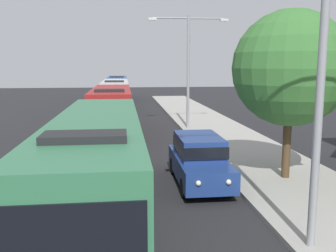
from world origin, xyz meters
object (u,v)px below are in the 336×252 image
object	(u,v)px
bus_fourth_in_line	(117,87)
white_suv	(199,158)
streetlamp_mid	(188,60)
roadside_tree	(291,68)
streetlamp_near	(322,53)
bus_lead	(98,161)
bus_middle	(116,94)
bus_second_in_line	(112,109)

from	to	relation	value
bus_fourth_in_line	white_suv	world-z (taller)	bus_fourth_in_line
streetlamp_mid	roadside_tree	size ratio (longest dim) A/B	1.19
bus_fourth_in_line	streetlamp_near	distance (m)	43.98
bus_lead	bus_fourth_in_line	size ratio (longest dim) A/B	1.13
roadside_tree	bus_fourth_in_line	bearing A→B (deg)	100.81
white_suv	streetlamp_mid	size ratio (longest dim) A/B	0.61
bus_fourth_in_line	streetlamp_mid	bearing A→B (deg)	-77.95
bus_middle	streetlamp_near	xyz separation A→B (m)	(5.40, -30.36, 3.19)
white_suv	streetlamp_near	bearing A→B (deg)	-73.38
roadside_tree	bus_second_in_line	bearing A→B (deg)	121.95
streetlamp_mid	roadside_tree	xyz separation A→B (m)	(1.83, -12.58, -0.50)
bus_fourth_in_line	white_suv	size ratio (longest dim) A/B	2.25
bus_second_in_line	bus_lead	bearing A→B (deg)	-90.00
bus_lead	streetlamp_mid	distance (m)	16.37
bus_fourth_in_line	white_suv	xyz separation A→B (m)	(3.70, -37.84, -0.66)
bus_middle	white_suv	distance (m)	24.96
bus_lead	streetlamp_mid	world-z (taller)	streetlamp_mid
white_suv	roadside_tree	bearing A→B (deg)	-0.66
streetlamp_mid	streetlamp_near	bearing A→B (deg)	-90.00
bus_second_in_line	bus_middle	size ratio (longest dim) A/B	0.90
bus_lead	bus_second_in_line	size ratio (longest dim) A/B	1.16
bus_middle	streetlamp_mid	size ratio (longest dim) A/B	1.49
bus_fourth_in_line	streetlamp_mid	xyz separation A→B (m)	(5.40, -25.30, 3.29)
bus_lead	white_suv	distance (m)	4.54
roadside_tree	bus_middle	bearing A→B (deg)	106.31
white_suv	bus_lead	bearing A→B (deg)	-145.34
white_suv	streetlamp_mid	distance (m)	13.26
white_suv	streetlamp_mid	xyz separation A→B (m)	(1.70, 12.54, 3.94)
bus_middle	bus_fourth_in_line	xyz separation A→B (m)	(-0.00, 13.17, -0.00)
bus_fourth_in_line	white_suv	distance (m)	38.02
bus_middle	streetlamp_near	distance (m)	31.01
bus_middle	white_suv	bearing A→B (deg)	-81.48
bus_lead	bus_second_in_line	xyz separation A→B (m)	(-0.00, 14.11, -0.00)
bus_second_in_line	white_suv	size ratio (longest dim) A/B	2.19
streetlamp_mid	bus_middle	bearing A→B (deg)	113.99
streetlamp_near	roadside_tree	size ratio (longest dim) A/B	1.15
bus_second_in_line	bus_fourth_in_line	xyz separation A→B (m)	(0.00, 26.29, 0.00)
bus_middle	streetlamp_mid	bearing A→B (deg)	-66.01
bus_second_in_line	bus_middle	distance (m)	13.12
bus_fourth_in_line	white_suv	bearing A→B (deg)	-84.42
streetlamp_mid	roadside_tree	bearing A→B (deg)	-81.71
bus_second_in_line	streetlamp_near	bearing A→B (deg)	-72.62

